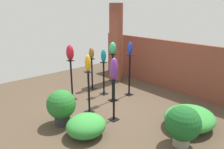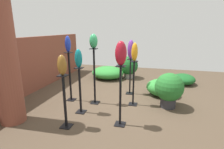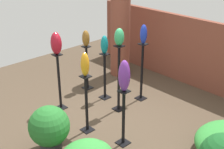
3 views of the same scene
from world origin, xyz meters
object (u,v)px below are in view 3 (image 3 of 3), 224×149
object	(u,v)px
art_vase_amber	(85,64)
potted_plant_mid_right	(49,128)
pedestal_bronze	(87,70)
pedestal_amber	(87,107)
brick_pillar	(120,21)
art_vase_jade	(119,37)
pedestal_ruby	(59,84)
art_vase_ruby	(56,43)
pedestal_violet	(123,120)
art_vase_bronze	(86,38)
pedestal_jade	(119,81)
pedestal_teal	(105,78)
pedestal_cobalt	(142,74)
art_vase_violet	(124,76)
art_vase_teal	(104,45)
art_vase_cobalt	(144,34)

from	to	relation	value
art_vase_amber	potted_plant_mid_right	xyz separation A→B (m)	(0.07, -0.81, -0.82)
pedestal_bronze	potted_plant_mid_right	xyz separation A→B (m)	(1.37, -1.88, 0.00)
pedestal_amber	pedestal_bronze	size ratio (longest dim) A/B	1.07
brick_pillar	art_vase_jade	size ratio (longest dim) A/B	8.20
pedestal_ruby	pedestal_bronze	distance (m)	1.02
potted_plant_mid_right	art_vase_ruby	bearing A→B (deg)	138.70
pedestal_amber	potted_plant_mid_right	world-z (taller)	pedestal_amber
pedestal_violet	art_vase_bronze	world-z (taller)	art_vase_bronze
art_vase_jade	art_vase_amber	distance (m)	0.96
pedestal_amber	art_vase_jade	xyz separation A→B (m)	(-0.14, 0.92, 1.03)
pedestal_jade	art_vase_bronze	xyz separation A→B (m)	(-1.16, 0.15, 0.56)
pedestal_teal	pedestal_bronze	world-z (taller)	pedestal_teal
pedestal_jade	pedestal_cobalt	bearing A→B (deg)	88.82
pedestal_cobalt	pedestal_jade	xyz separation A→B (m)	(-0.01, -0.66, 0.05)
pedestal_teal	art_vase_amber	bearing A→B (deg)	-56.85
pedestal_ruby	art_vase_violet	world-z (taller)	art_vase_violet
pedestal_ruby	pedestal_violet	world-z (taller)	pedestal_ruby
pedestal_cobalt	art_vase_ruby	size ratio (longest dim) A/B	2.87
brick_pillar	pedestal_amber	xyz separation A→B (m)	(1.38, -2.19, -0.86)
pedestal_teal	art_vase_violet	world-z (taller)	art_vase_violet
pedestal_jade	art_vase_teal	xyz separation A→B (m)	(-0.55, 0.13, 0.58)
art_vase_teal	art_vase_amber	xyz separation A→B (m)	(0.69, -1.05, 0.08)
pedestal_teal	art_vase_teal	bearing A→B (deg)	0.00
pedestal_amber	pedestal_bronze	distance (m)	1.69
pedestal_violet	potted_plant_mid_right	xyz separation A→B (m)	(-0.64, -1.00, 0.01)
pedestal_ruby	pedestal_bronze	bearing A→B (deg)	108.66
pedestal_violet	art_vase_ruby	size ratio (longest dim) A/B	2.31
pedestal_amber	art_vase_jade	size ratio (longest dim) A/B	3.26
pedestal_violet	art_vase_teal	bearing A→B (deg)	148.39
pedestal_amber	art_vase_bronze	size ratio (longest dim) A/B	3.00
art_vase_cobalt	art_vase_bronze	world-z (taller)	art_vase_cobalt
pedestal_ruby	pedestal_cobalt	world-z (taller)	pedestal_cobalt
pedestal_ruby	pedestal_violet	distance (m)	1.69
pedestal_violet	art_vase_bronze	size ratio (longest dim) A/B	2.78
art_vase_teal	potted_plant_mid_right	xyz separation A→B (m)	(0.76, -1.86, -0.74)
pedestal_violet	art_vase_ruby	xyz separation A→B (m)	(-1.68, -0.08, 0.93)
art_vase_violet	art_vase_teal	xyz separation A→B (m)	(-1.40, 0.86, -0.05)
art_vase_jade	potted_plant_mid_right	distance (m)	2.04
art_vase_ruby	art_vase_bronze	world-z (taller)	art_vase_ruby
pedestal_cobalt	art_vase_amber	bearing A→B (deg)	-85.44
pedestal_jade	art_vase_ruby	xyz separation A→B (m)	(-0.84, -0.81, 0.75)
pedestal_jade	pedestal_teal	world-z (taller)	pedestal_jade
pedestal_jade	potted_plant_mid_right	world-z (taller)	pedestal_jade
pedestal_ruby	pedestal_amber	xyz separation A→B (m)	(0.98, -0.11, -0.04)
pedestal_ruby	pedestal_teal	xyz separation A→B (m)	(0.29, 0.94, -0.07)
pedestal_ruby	art_vase_teal	xyz separation A→B (m)	(0.29, 0.94, 0.67)
pedestal_ruby	art_vase_teal	size ratio (longest dim) A/B	3.03
pedestal_jade	art_vase_ruby	distance (m)	1.39
brick_pillar	pedestal_ruby	distance (m)	2.27
pedestal_amber	art_vase_amber	size ratio (longest dim) A/B	2.58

